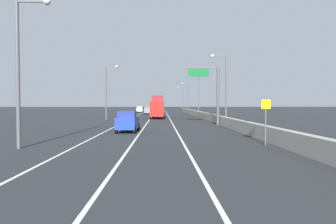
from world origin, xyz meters
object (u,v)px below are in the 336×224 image
object	(u,v)px
speed_advisory_sign	(266,118)
lamp_post_right_fifth	(182,97)
lamp_post_right_fourth	(187,95)
lamp_post_right_third	(197,92)
overhead_sign_gantry	(212,88)
car_gray_0	(148,110)
car_white_3	(140,109)
box_truck	(157,108)
lamp_post_left_mid	(108,88)
car_black_2	(159,109)
car_blue_1	(128,121)
car_yellow_4	(149,109)
lamp_post_right_second	(224,84)
lamp_post_left_near	(22,61)

from	to	relation	value
speed_advisory_sign	lamp_post_right_fifth	world-z (taller)	lamp_post_right_fifth
lamp_post_right_fourth	lamp_post_right_third	bearing A→B (deg)	-90.19
overhead_sign_gantry	lamp_post_right_third	distance (m)	26.81
car_gray_0	car_white_3	size ratio (longest dim) A/B	0.95
lamp_post_right_fourth	box_truck	world-z (taller)	lamp_post_right_fourth
lamp_post_left_mid	car_black_2	world-z (taller)	lamp_post_left_mid
car_gray_0	overhead_sign_gantry	bearing A→B (deg)	-75.32
car_blue_1	lamp_post_left_mid	bearing A→B (deg)	105.42
car_white_3	car_yellow_4	world-z (taller)	car_yellow_4
box_truck	speed_advisory_sign	bearing A→B (deg)	-77.60
lamp_post_right_third	lamp_post_right_second	bearing A→B (deg)	-89.54
overhead_sign_gantry	lamp_post_right_fourth	bearing A→B (deg)	88.24
lamp_post_right_fourth	car_gray_0	distance (m)	19.30
speed_advisory_sign	car_white_3	xyz separation A→B (m)	(-13.37, 68.96, -0.83)
lamp_post_right_fourth	car_black_2	xyz separation A→B (m)	(-8.57, -5.71, -4.26)
lamp_post_right_second	lamp_post_right_fourth	xyz separation A→B (m)	(-0.12, 51.35, 0.00)
speed_advisory_sign	lamp_post_right_second	bearing A→B (deg)	86.03
overhead_sign_gantry	lamp_post_right_second	distance (m)	2.12
lamp_post_left_mid	lamp_post_right_third	bearing A→B (deg)	40.76
speed_advisory_sign	car_white_3	world-z (taller)	speed_advisory_sign
overhead_sign_gantry	lamp_post_right_third	world-z (taller)	lamp_post_right_third
lamp_post_right_fourth	lamp_post_left_mid	xyz separation A→B (m)	(-16.95, -40.22, 0.00)
car_black_2	box_truck	bearing A→B (deg)	-90.26
car_yellow_4	lamp_post_right_second	bearing A→B (deg)	-76.00
lamp_post_right_fifth	box_truck	xyz separation A→B (m)	(-8.98, -61.33, -3.35)
lamp_post_right_fourth	car_gray_0	size ratio (longest dim) A/B	2.08
lamp_post_left_mid	car_black_2	xyz separation A→B (m)	(8.38, 34.51, -4.26)
lamp_post_right_fourth	car_gray_0	bearing A→B (deg)	-127.38
overhead_sign_gantry	lamp_post_right_second	xyz separation A→B (m)	(1.73, 1.09, 0.56)
car_blue_1	car_yellow_4	bearing A→B (deg)	90.28
lamp_post_right_second	car_yellow_4	bearing A→B (deg)	104.00
speed_advisory_sign	lamp_post_right_fifth	size ratio (longest dim) A/B	0.33
car_gray_0	car_white_3	world-z (taller)	car_gray_0
lamp_post_left_mid	box_truck	world-z (taller)	lamp_post_left_mid
lamp_post_right_fourth	car_black_2	world-z (taller)	lamp_post_right_fourth
lamp_post_right_fifth	lamp_post_left_mid	distance (m)	68.10
lamp_post_right_fourth	lamp_post_left_near	world-z (taller)	same
lamp_post_right_fourth	lamp_post_right_fifth	distance (m)	25.68
lamp_post_right_second	car_white_3	size ratio (longest dim) A/B	1.98
overhead_sign_gantry	lamp_post_left_mid	size ratio (longest dim) A/B	0.82
lamp_post_right_fourth	box_truck	size ratio (longest dim) A/B	1.11
lamp_post_right_second	car_blue_1	bearing A→B (deg)	-140.11
lamp_post_right_third	lamp_post_right_fifth	bearing A→B (deg)	89.61
lamp_post_right_fourth	car_yellow_4	size ratio (longest dim) A/B	1.94
lamp_post_right_second	car_yellow_4	size ratio (longest dim) A/B	1.94
lamp_post_right_fifth	speed_advisory_sign	bearing A→B (deg)	-90.86
car_yellow_4	overhead_sign_gantry	bearing A→B (deg)	-78.28
lamp_post_right_third	lamp_post_right_fourth	distance (m)	25.68
car_black_2	car_yellow_4	size ratio (longest dim) A/B	0.98
lamp_post_right_second	car_gray_0	xyz separation A→B (m)	(-11.55, 36.39, -4.24)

